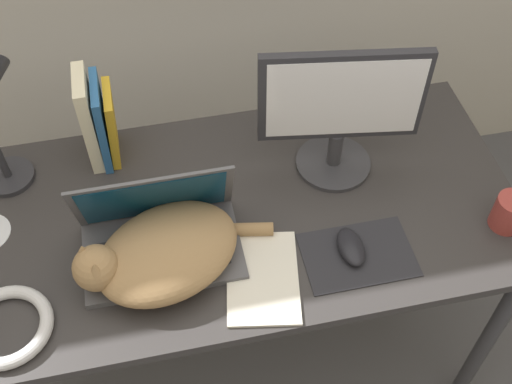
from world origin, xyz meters
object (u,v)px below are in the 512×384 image
laptop (160,235)px  cat (161,253)px  external_monitor (340,110)px  book_row (98,121)px  cable_coil (6,327)px  mug (511,212)px  computer_mouse (351,247)px  notepad (263,277)px

laptop → cat: (-0.00, -0.06, 0.01)m
external_monitor → book_row: size_ratio=1.51×
laptop → book_row: bearing=108.4°
cable_coil → mug: size_ratio=1.70×
cat → mug: (0.82, -0.05, -0.01)m
laptop → cable_coil: size_ratio=1.82×
computer_mouse → cable_coil: bearing=-176.9°
mug → cat: bearing=176.8°
computer_mouse → book_row: 0.70m
notepad → external_monitor: bearing=49.7°
external_monitor → computer_mouse: 0.32m
external_monitor → mug: (0.35, -0.27, -0.15)m
book_row → notepad: 0.57m
cable_coil → notepad: cable_coil is taller
computer_mouse → cable_coil: (-0.77, -0.04, -0.00)m
laptop → external_monitor: bearing=19.5°
laptop → cat: 0.06m
external_monitor → notepad: size_ratio=1.46×
external_monitor → mug: size_ratio=3.35×
notepad → laptop: bearing=147.5°
book_row → cable_coil: bearing=-116.6°
cat → mug: 0.82m
external_monitor → book_row: external_monitor is taller
book_row → mug: (0.93, -0.43, -0.07)m
external_monitor → cable_coil: external_monitor is taller
cat → computer_mouse: size_ratio=4.17×
external_monitor → computer_mouse: external_monitor is taller
computer_mouse → mug: size_ratio=0.94×
cat → notepad: cat is taller
notepad → mug: mug is taller
external_monitor → notepad: 0.43m
cat → book_row: size_ratio=1.77×
external_monitor → computer_mouse: size_ratio=3.57×
cat → book_row: (-0.11, 0.39, 0.06)m
computer_mouse → external_monitor: bearing=82.1°
computer_mouse → mug: mug is taller
cat → cable_coil: cat is taller
book_row → mug: bearing=-25.1°
computer_mouse → book_row: book_row is taller
book_row → cable_coil: size_ratio=1.30×
cat → computer_mouse: (0.43, -0.04, -0.04)m
mug → cable_coil: bearing=-178.0°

